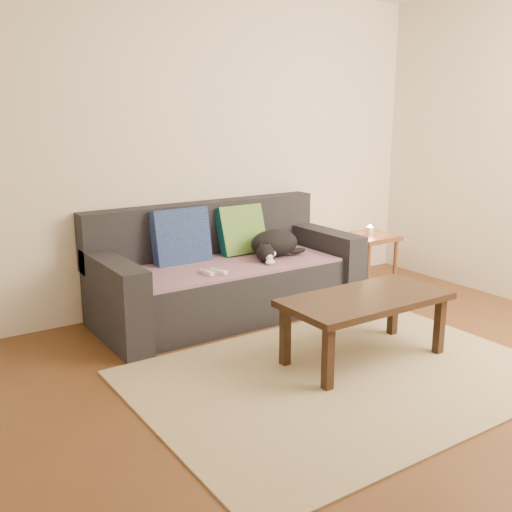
# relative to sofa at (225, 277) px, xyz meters

# --- Properties ---
(ground) EXTENTS (4.50, 4.50, 0.00)m
(ground) POSITION_rel_sofa_xyz_m (0.00, -1.57, -0.31)
(ground) COLOR brown
(ground) RESTS_ON ground
(back_wall) EXTENTS (4.50, 0.04, 2.60)m
(back_wall) POSITION_rel_sofa_xyz_m (0.00, 0.43, 0.99)
(back_wall) COLOR beige
(back_wall) RESTS_ON ground
(sofa) EXTENTS (2.10, 0.94, 0.87)m
(sofa) POSITION_rel_sofa_xyz_m (0.00, 0.00, 0.00)
(sofa) COLOR #232328
(sofa) RESTS_ON ground
(throw_blanket) EXTENTS (1.66, 0.74, 0.02)m
(throw_blanket) POSITION_rel_sofa_xyz_m (0.00, -0.09, 0.12)
(throw_blanket) COLOR #432C53
(throw_blanket) RESTS_ON sofa
(cushion_navy) EXTENTS (0.46, 0.19, 0.48)m
(cushion_navy) POSITION_rel_sofa_xyz_m (-0.30, 0.17, 0.32)
(cushion_navy) COLOR #101246
(cushion_navy) RESTS_ON throw_blanket
(cushion_green) EXTENTS (0.41, 0.22, 0.42)m
(cushion_green) POSITION_rel_sofa_xyz_m (0.26, 0.17, 0.32)
(cushion_green) COLOR #0B4A42
(cushion_green) RESTS_ON throw_blanket
(cat) EXTENTS (0.50, 0.38, 0.22)m
(cat) POSITION_rel_sofa_xyz_m (0.41, -0.10, 0.24)
(cat) COLOR black
(cat) RESTS_ON throw_blanket
(wii_remote_a) EXTENTS (0.08, 0.15, 0.03)m
(wii_remote_a) POSITION_rel_sofa_xyz_m (-0.23, -0.30, 0.15)
(wii_remote_a) COLOR white
(wii_remote_a) RESTS_ON throw_blanket
(wii_remote_b) EXTENTS (0.05, 0.15, 0.03)m
(wii_remote_b) POSITION_rel_sofa_xyz_m (-0.31, -0.27, 0.15)
(wii_remote_b) COLOR white
(wii_remote_b) RESTS_ON throw_blanket
(side_table) EXTENTS (0.42, 0.42, 0.52)m
(side_table) POSITION_rel_sofa_xyz_m (1.40, -0.18, 0.12)
(side_table) COLOR brown
(side_table) RESTS_ON ground
(candle) EXTENTS (0.06, 0.06, 0.09)m
(candle) POSITION_rel_sofa_xyz_m (1.40, -0.18, 0.25)
(candle) COLOR beige
(candle) RESTS_ON side_table
(rug) EXTENTS (2.50, 1.80, 0.01)m
(rug) POSITION_rel_sofa_xyz_m (0.00, -1.42, -0.30)
(rug) COLOR tan
(rug) RESTS_ON ground
(coffee_table) EXTENTS (1.11, 0.55, 0.44)m
(coffee_table) POSITION_rel_sofa_xyz_m (0.29, -1.30, 0.08)
(coffee_table) COLOR black
(coffee_table) RESTS_ON rug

